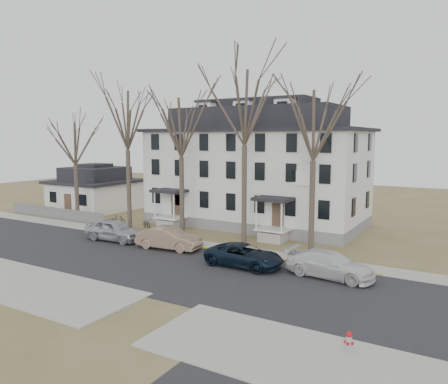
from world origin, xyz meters
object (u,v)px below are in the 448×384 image
Objects in this scene: tree_center at (245,102)px; tree_mid_right at (314,120)px; car_navy at (244,256)px; car_tan at (169,239)px; tree_bungalow at (75,141)px; car_silver at (114,230)px; tree_far_left at (127,116)px; bicycle_left at (147,224)px; fire_hydrant at (349,342)px; bicycle_right at (118,220)px; car_white at (330,265)px; boarding_house at (256,169)px; tree_mid_left at (181,123)px; small_house at (96,191)px.

tree_mid_right is (5.50, 0.00, -1.48)m from tree_center.
car_tan is at bearing 82.72° from car_navy.
tree_bungalow is 2.09× the size of car_silver.
car_tan is at bearing -134.77° from tree_center.
tree_center is 5.70m from tree_mid_right.
tree_far_left is 7.69× the size of bicycle_left.
car_silver is at bearing 157.03° from fire_hydrant.
tree_center is at bearing -62.76° from bicycle_left.
car_white is at bearing -122.75° from bicycle_right.
tree_mid_right is 8.43× the size of bicycle_right.
boarding_house is 1.63× the size of tree_mid_left.
tree_mid_left reaches higher than bicycle_left.
tree_far_left is (11.00, -6.20, 8.09)m from small_house.
car_white is at bearing -17.88° from tree_mid_left.
tree_far_left is 1.08× the size of tree_mid_left.
car_navy is 14.63m from bicycle_left.
tree_center is (3.00, -8.15, 5.71)m from boarding_house.
tree_mid_right reaches higher than fire_hydrant.
tree_mid_left is at bearing 180.00° from tree_center.
fire_hydrant is at bearing -115.21° from car_silver.
bicycle_left is at bearing 67.17° from car_navy.
tree_center reaches higher than tree_mid_left.
car_silver is 5.50m from car_tan.
fire_hydrant is at bearing -55.59° from boarding_house.
boarding_house is at bearing -11.82° from car_tan.
tree_bungalow is 2.01× the size of car_white.
tree_far_left is at bearing 55.28° from car_tan.
bicycle_right is (-14.25, 0.80, -10.63)m from tree_center.
bicycle_right is (4.75, 0.80, -7.66)m from tree_bungalow.
car_navy is (-2.68, -5.27, -8.88)m from tree_mid_right.
tree_center is 2.81× the size of car_navy.
boarding_house is 23.33× the size of fire_hydrant.
car_tan is at bearing -66.76° from tree_mid_left.
car_navy is 12.08m from fire_hydrant.
tree_bungalow reaches higher than bicycle_left.
car_tan is at bearing -28.97° from small_house.
car_white is 3.00× the size of bicycle_left.
tree_far_left reaches higher than car_silver.
bicycle_right is at bearing 57.14° from car_tan.
car_tan is at bearing -156.46° from tree_mid_right.
small_house is at bearing 150.61° from tree_far_left.
tree_bungalow is at bearing 180.00° from tree_far_left.
bicycle_right is at bearing 176.78° from tree_center.
small_house is 13.73m from bicycle_left.
small_house reaches higher than car_white.
car_tan reaches higher than car_navy.
car_silver is (-15.19, -4.30, -8.72)m from tree_mid_right.
tree_bungalow is at bearing -152.99° from boarding_house.
tree_bungalow is at bearing 125.74° from bicycle_left.
tree_far_left is 17.52m from tree_mid_right.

